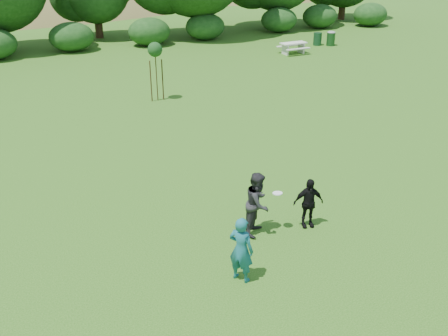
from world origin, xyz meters
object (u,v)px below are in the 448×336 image
object	(u,v)px
picnic_table	(293,46)
trash_can_lidded	(331,38)
player_black	(308,203)
trash_can_near	(317,39)
sapling	(155,51)
player_teal	(241,250)
player_grey	(258,203)

from	to	relation	value
picnic_table	trash_can_lidded	distance (m)	4.13
player_black	trash_can_near	distance (m)	25.44
sapling	player_black	bearing A→B (deg)	-90.82
player_teal	sapling	size ratio (longest dim) A/B	0.59
trash_can_near	sapling	size ratio (longest dim) A/B	0.32
player_black	sapling	xyz separation A→B (m)	(0.18, 12.95, 1.69)
player_grey	trash_can_lidded	bearing A→B (deg)	6.60
player_black	sapling	world-z (taller)	sapling
player_teal	player_black	world-z (taller)	player_teal
player_teal	sapling	bearing A→B (deg)	-45.96
picnic_table	trash_can_near	bearing A→B (deg)	26.90
player_grey	trash_can_lidded	xyz separation A→B (m)	(17.43, 19.51, -0.36)
sapling	player_grey	bearing A→B (deg)	-97.22
trash_can_lidded	sapling	bearing A→B (deg)	-156.44
player_black	trash_can_lidded	distance (m)	25.51
player_teal	player_grey	bearing A→B (deg)	-74.49
player_grey	trash_can_lidded	distance (m)	26.16
picnic_table	trash_can_lidded	size ratio (longest dim) A/B	1.71
picnic_table	player_black	bearing A→B (deg)	-122.64
trash_can_near	picnic_table	bearing A→B (deg)	-153.10
player_grey	trash_can_near	world-z (taller)	player_grey
trash_can_near	picnic_table	distance (m)	3.58
player_grey	trash_can_lidded	size ratio (longest dim) A/B	1.71
sapling	trash_can_lidded	bearing A→B (deg)	23.56
sapling	picnic_table	size ratio (longest dim) A/B	1.58
player_teal	player_grey	size ratio (longest dim) A/B	0.94
player_teal	trash_can_near	xyz separation A→B (m)	(18.02, 21.68, -0.39)
sapling	trash_can_lidded	world-z (taller)	sapling
picnic_table	trash_can_lidded	world-z (taller)	trash_can_lidded
trash_can_lidded	player_black	bearing A→B (deg)	-128.89
player_teal	sapling	world-z (taller)	sapling
trash_can_near	trash_can_lidded	xyz separation A→B (m)	(0.80, -0.54, 0.09)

